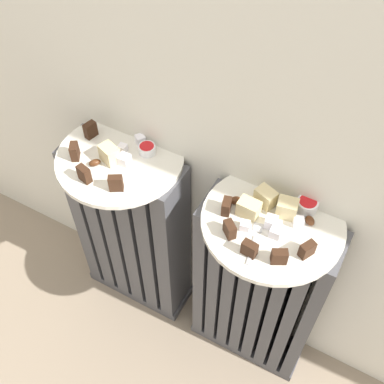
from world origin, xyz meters
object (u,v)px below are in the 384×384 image
(jam_bowl_left, at_px, (147,149))
(fork, at_px, (255,240))
(jam_bowl_right, at_px, (307,205))
(radiator_left, at_px, (133,234))
(plate_left, at_px, (120,158))
(plate_right, at_px, (273,222))
(radiator_right, at_px, (257,293))

(jam_bowl_left, distance_m, fork, 0.35)
(jam_bowl_right, bearing_deg, radiator_left, -172.02)
(plate_left, bearing_deg, fork, -9.92)
(fork, bearing_deg, radiator_left, 170.08)
(radiator_left, relative_size, fork, 5.77)
(plate_right, height_order, jam_bowl_right, jam_bowl_right)
(radiator_left, bearing_deg, fork, -9.92)
(radiator_left, distance_m, plate_left, 0.32)
(plate_right, bearing_deg, radiator_left, 180.00)
(radiator_right, xyz_separation_m, plate_right, (0.00, 0.00, 0.32))
(jam_bowl_right, bearing_deg, fork, -116.42)
(plate_left, bearing_deg, radiator_right, 0.00)
(radiator_left, bearing_deg, jam_bowl_left, 40.12)
(plate_left, distance_m, jam_bowl_left, 0.07)
(plate_right, distance_m, fork, 0.07)
(plate_right, height_order, jam_bowl_left, jam_bowl_left)
(plate_left, bearing_deg, jam_bowl_right, 7.98)
(plate_right, distance_m, jam_bowl_left, 0.34)
(fork, bearing_deg, jam_bowl_right, 63.58)
(plate_left, distance_m, plate_right, 0.39)
(plate_right, bearing_deg, fork, -101.41)
(jam_bowl_left, height_order, jam_bowl_right, jam_bowl_right)
(radiator_left, distance_m, jam_bowl_left, 0.34)
(fork, bearing_deg, plate_left, 170.08)
(plate_left, bearing_deg, radiator_left, 0.00)
(jam_bowl_right, bearing_deg, plate_right, -129.08)
(radiator_right, distance_m, jam_bowl_right, 0.35)
(radiator_left, distance_m, fork, 0.50)
(radiator_right, height_order, jam_bowl_right, jam_bowl_right)
(jam_bowl_left, bearing_deg, jam_bowl_right, 2.84)
(radiator_right, height_order, plate_left, plate_left)
(plate_left, bearing_deg, jam_bowl_left, 40.12)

